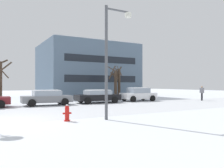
% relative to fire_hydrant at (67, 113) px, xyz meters
% --- Properties ---
extents(ground_plane, '(120.00, 120.00, 0.00)m').
position_rel_fire_hydrant_xyz_m(ground_plane, '(-2.51, 1.45, -0.43)').
color(ground_plane, white).
extents(road_surface, '(80.00, 8.33, 0.00)m').
position_rel_fire_hydrant_xyz_m(road_surface, '(-2.51, 4.61, -0.43)').
color(road_surface, silver).
rests_on(road_surface, ground).
extents(fire_hydrant, '(0.44, 0.30, 0.85)m').
position_rel_fire_hydrant_xyz_m(fire_hydrant, '(0.00, 0.00, 0.00)').
color(fire_hydrant, red).
rests_on(fire_hydrant, ground).
extents(street_lamp, '(1.65, 0.36, 6.06)m').
position_rel_fire_hydrant_xyz_m(street_lamp, '(2.23, -0.56, 3.24)').
color(street_lamp, '#4C4F54').
rests_on(street_lamp, ground).
extents(parked_car_gray, '(4.32, 2.06, 1.36)m').
position_rel_fire_hydrant_xyz_m(parked_car_gray, '(1.21, 9.29, 0.27)').
color(parked_car_gray, slate).
rests_on(parked_car_gray, ground).
extents(parked_car_black, '(4.47, 2.25, 1.32)m').
position_rel_fire_hydrant_xyz_m(parked_car_black, '(6.27, 9.42, 0.26)').
color(parked_car_black, black).
rests_on(parked_car_black, ground).
extents(parked_car_white, '(3.99, 2.11, 1.50)m').
position_rel_fire_hydrant_xyz_m(parked_car_white, '(11.34, 9.51, 0.33)').
color(parked_car_white, white).
rests_on(parked_car_white, ground).
extents(pedestrian_crossing, '(0.52, 0.44, 1.68)m').
position_rel_fire_hydrant_xyz_m(pedestrian_crossing, '(18.20, 6.59, 0.55)').
color(pedestrian_crossing, black).
rests_on(pedestrian_crossing, ground).
extents(tree_far_right, '(1.41, 1.56, 4.08)m').
position_rel_fire_hydrant_xyz_m(tree_far_right, '(10.67, 12.71, 1.69)').
color(tree_far_right, '#423326').
rests_on(tree_far_right, ground).
extents(tree_far_left, '(2.04, 2.04, 4.16)m').
position_rel_fire_hydrant_xyz_m(tree_far_left, '(10.15, 12.59, 1.64)').
color(tree_far_left, '#423326').
rests_on(tree_far_left, ground).
extents(tree_far_mid, '(2.24, 1.95, 4.70)m').
position_rel_fire_hydrant_xyz_m(tree_far_mid, '(-2.41, 12.03, 1.84)').
color(tree_far_mid, '#423326').
rests_on(tree_far_mid, ground).
extents(building_far_right, '(13.13, 11.17, 7.88)m').
position_rel_fire_hydrant_xyz_m(building_far_right, '(10.11, 21.41, 3.51)').
color(building_far_right, slate).
rests_on(building_far_right, ground).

